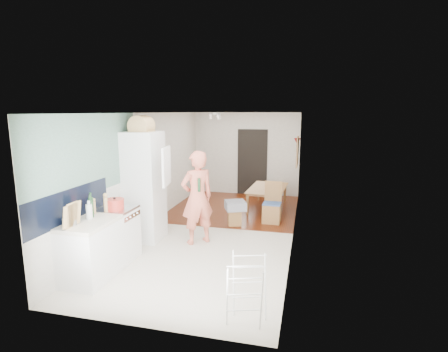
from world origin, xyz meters
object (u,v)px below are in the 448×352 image
at_px(person, 197,189).
at_px(stool, 234,217).
at_px(dining_chair, 272,203).
at_px(drying_rack, 247,291).
at_px(dining_table, 269,200).

bearing_deg(person, stool, -154.72).
distance_m(person, stool, 1.56).
xyz_separation_m(person, stool, (0.48, 1.20, -0.88)).
bearing_deg(stool, person, -111.87).
bearing_deg(stool, dining_chair, 25.57).
distance_m(person, drying_rack, 2.82).
bearing_deg(drying_rack, dining_chair, 75.01).
height_order(dining_chair, stool, dining_chair).
relative_size(dining_table, stool, 3.67).
relative_size(person, dining_table, 1.55).
height_order(stool, drying_rack, drying_rack).
distance_m(dining_chair, drying_rack, 3.95).
xyz_separation_m(dining_chair, drying_rack, (0.11, -3.95, -0.06)).
xyz_separation_m(dining_table, dining_chair, (0.20, -1.15, 0.23)).
distance_m(stool, drying_rack, 3.69).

